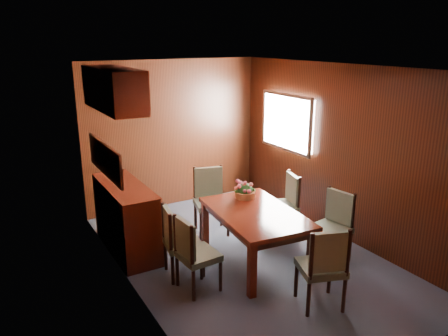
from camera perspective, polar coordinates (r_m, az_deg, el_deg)
ground at (r=5.76m, az=3.01°, el=-11.55°), size 4.50×4.50×0.00m
room_shell at (r=5.41m, az=0.42°, el=5.05°), size 3.06×4.52×2.41m
sideboard at (r=5.91m, az=-12.64°, el=-6.34°), size 0.48×1.40×0.90m
dining_table at (r=5.40m, az=4.11°, el=-6.59°), size 1.05×1.55×0.69m
chair_left_near at (r=4.86m, az=-4.08°, el=-10.70°), size 0.43×0.45×0.88m
chair_left_far at (r=5.16m, az=-6.16°, el=-9.09°), size 0.46×0.48×0.87m
chair_right_near at (r=5.68m, az=14.18°, el=-6.85°), size 0.48×0.49×0.91m
chair_right_far at (r=6.28m, az=8.06°, el=-4.24°), size 0.50×0.52×0.89m
chair_head at (r=4.65m, az=12.94°, el=-12.08°), size 0.56×0.54×0.93m
chair_foot at (r=6.29m, az=-1.83°, el=-3.72°), size 0.55×0.53×0.95m
flower_centerpiece at (r=5.76m, az=2.79°, el=-2.58°), size 0.29×0.29×0.29m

